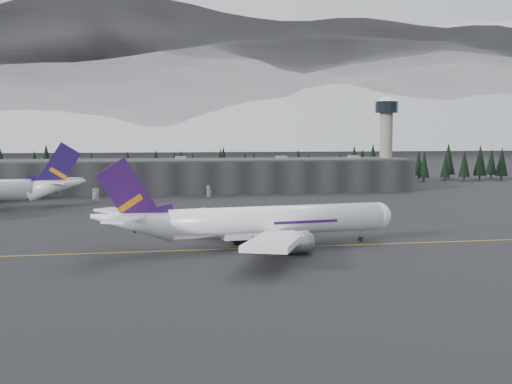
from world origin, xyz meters
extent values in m
plane|color=black|center=(0.00, 0.00, 0.00)|extent=(1400.00, 1400.00, 0.00)
cube|color=gold|center=(0.00, -2.00, 0.01)|extent=(400.00, 0.40, 0.02)
cube|color=black|center=(0.00, 125.00, 6.00)|extent=(160.00, 30.00, 12.00)
cube|color=#333335|center=(0.00, 125.00, 12.30)|extent=(160.00, 30.00, 0.60)
cylinder|color=gray|center=(75.00, 128.00, 16.00)|extent=(5.20, 5.20, 32.00)
cylinder|color=black|center=(75.00, 128.00, 33.25)|extent=(9.20, 9.20, 4.50)
cone|color=silver|center=(75.00, 128.00, 36.70)|extent=(10.00, 10.00, 2.00)
cube|color=black|center=(0.00, 162.00, 7.50)|extent=(360.00, 20.00, 15.00)
cylinder|color=white|center=(0.63, -0.66, 5.23)|extent=(44.13, 11.06, 5.71)
sphere|color=white|center=(22.34, 2.04, 5.23)|extent=(5.71, 5.71, 5.71)
cone|color=white|center=(-27.69, -4.18, 6.09)|extent=(16.56, 7.64, 8.26)
cube|color=white|center=(-6.86, 13.27, 3.71)|extent=(21.55, 26.19, 2.44)
cylinder|color=gray|center=(-0.55, 8.78, 2.09)|extent=(6.58, 4.35, 3.61)
cube|color=white|center=(-3.22, -15.99, 3.71)|extent=(16.62, 27.62, 2.44)
cylinder|color=gray|center=(1.80, -10.10, 2.09)|extent=(6.58, 4.35, 3.61)
cube|color=#2C0F48|center=(-28.17, -4.23, 10.94)|extent=(12.02, 1.96, 14.17)
cube|color=#C4690B|center=(-27.98, -4.21, 9.51)|extent=(4.67, 1.10, 3.49)
cube|color=white|center=(-30.29, 1.25, 7.42)|extent=(9.73, 10.93, 0.48)
cube|color=white|center=(-28.88, -10.07, 7.42)|extent=(8.02, 11.31, 0.48)
cylinder|color=black|center=(18.56, 1.57, 1.43)|extent=(0.48, 0.48, 2.85)
cylinder|color=black|center=(-6.51, 2.77, 1.43)|extent=(0.48, 0.48, 2.85)
cylinder|color=black|center=(-5.45, -5.73, 1.43)|extent=(0.48, 0.48, 2.85)
cone|color=silver|center=(-50.33, 76.73, 6.73)|extent=(17.88, 6.92, 9.14)
cube|color=#1B0E41|center=(-49.81, 76.75, 12.10)|extent=(13.33, 0.99, 15.67)
cube|color=orange|center=(-50.02, 76.75, 10.52)|extent=(5.15, 0.77, 3.86)
cube|color=silver|center=(-48.01, 70.50, 8.20)|extent=(10.14, 12.32, 0.53)
cube|color=silver|center=(-48.45, 83.12, 8.20)|extent=(9.61, 12.44, 0.53)
imported|color=silver|center=(-40.14, 92.52, 0.65)|extent=(2.16, 4.65, 1.29)
imported|color=#BDBDBF|center=(-1.73, 100.35, 0.74)|extent=(4.65, 2.94, 1.47)
camera|label=1|loc=(-26.82, -123.37, 22.02)|focal=45.00mm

